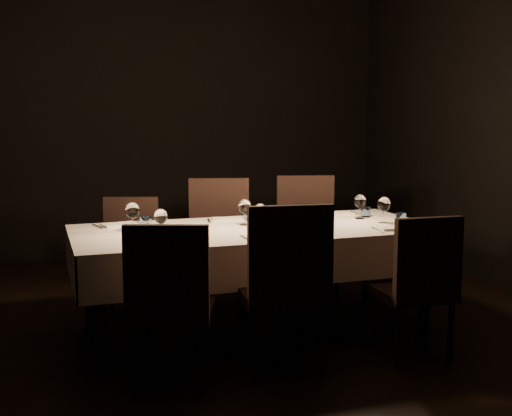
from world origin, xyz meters
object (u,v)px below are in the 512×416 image
object	(u,v)px
chair_near_right	(418,281)
chair_far_center	(219,237)
chair_near_center	(285,282)
chair_near_left	(170,298)
dining_table	(256,238)
chair_far_left	(130,249)
chair_far_right	(307,232)

from	to	relation	value
chair_near_right	chair_far_center	distance (m)	1.80
chair_near_center	chair_far_center	bearing A→B (deg)	-84.41
chair_near_left	dining_table	bearing A→B (deg)	-115.24
chair_far_left	chair_far_center	distance (m)	0.72
dining_table	chair_near_center	size ratio (longest dim) A/B	2.43
dining_table	chair_near_center	xyz separation A→B (m)	(-0.08, -0.75, -0.12)
chair_far_left	chair_far_right	size ratio (longest dim) A/B	0.87
chair_near_left	chair_far_left	xyz separation A→B (m)	(-0.01, 1.57, -0.03)
chair_near_left	chair_near_right	size ratio (longest dim) A/B	1.03
chair_far_left	chair_far_center	bearing A→B (deg)	13.34
chair_near_center	chair_near_left	bearing A→B (deg)	6.09
chair_near_left	chair_near_right	distance (m)	1.55
chair_near_center	chair_far_right	distance (m)	1.72
chair_near_left	chair_far_center	world-z (taller)	chair_far_center
chair_near_center	chair_far_left	xyz separation A→B (m)	(-0.69, 1.58, -0.06)
dining_table	chair_near_left	bearing A→B (deg)	-135.66
chair_far_center	chair_far_right	bearing A→B (deg)	17.09
chair_far_center	dining_table	bearing A→B (deg)	-68.76
chair_near_right	chair_far_right	world-z (taller)	chair_far_right
dining_table	chair_far_center	xyz separation A→B (m)	(-0.06, 0.77, -0.12)
chair_far_right	dining_table	bearing A→B (deg)	-117.65
chair_near_left	chair_near_center	world-z (taller)	chair_near_center
chair_near_center	dining_table	bearing A→B (deg)	-89.60
chair_far_right	chair_far_left	bearing A→B (deg)	-166.44
dining_table	chair_far_right	xyz separation A→B (m)	(0.72, 0.77, -0.12)
chair_near_left	chair_far_left	bearing A→B (deg)	-69.40
dining_table	chair_near_right	bearing A→B (deg)	-46.33
chair_near_left	chair_far_left	size ratio (longest dim) A/B	1.06
chair_near_center	chair_near_right	bearing A→B (deg)	-178.29
chair_near_left	chair_far_center	xyz separation A→B (m)	(0.71, 1.51, 0.03)
chair_near_left	chair_far_center	size ratio (longest dim) A/B	0.93
chair_far_left	chair_far_center	xyz separation A→B (m)	(0.71, -0.06, 0.06)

